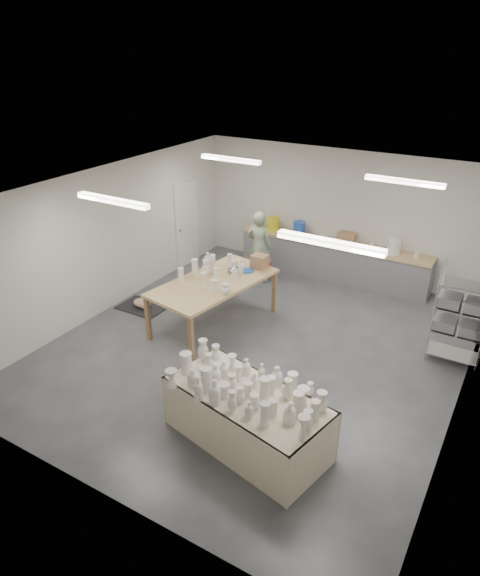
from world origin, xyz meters
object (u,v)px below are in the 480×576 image
Objects in this scene: work_table at (218,280)px; red_stool at (264,265)px; drying_table at (247,415)px; potter at (259,247)px.

red_stool is at bearing 105.85° from work_table.
work_table is 2.56m from red_stool.
potter is (-2.47, 4.86, 0.39)m from drying_table.
potter is (-0.27, 2.18, -0.10)m from work_table.
drying_table is 3.50m from work_table.
potter is 4.82× the size of red_stool.
potter is 0.63m from red_stool.
work_table is 1.61× the size of potter.
work_table is (-2.20, 2.68, 0.48)m from drying_table.
work_table is 7.74× the size of red_stool.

